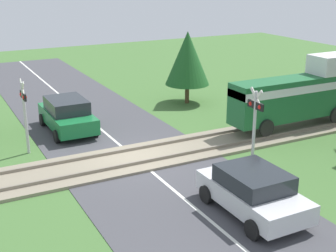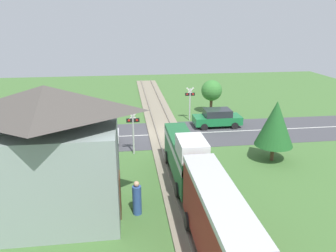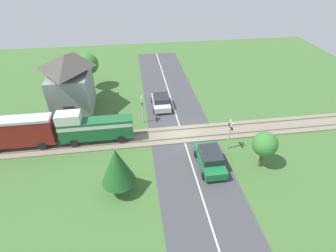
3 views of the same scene
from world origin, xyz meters
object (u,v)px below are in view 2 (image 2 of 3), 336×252
crossing_signal_west_approach (190,99)px  crossing_signal_east_approach (133,127)px  car_near_crossing (217,118)px  pedestrian_by_station (137,199)px  train (218,226)px  station_building (52,158)px  car_far_side (93,135)px

crossing_signal_west_approach → crossing_signal_east_approach: 9.18m
car_near_crossing → pedestrian_by_station: size_ratio=2.36×
train → crossing_signal_east_approach: train is taller
crossing_signal_east_approach → pedestrian_by_station: crossing_signal_east_approach is taller
station_building → pedestrian_by_station: 4.39m
car_near_crossing → car_far_side: 10.78m
car_near_crossing → crossing_signal_west_approach: 3.24m
train → pedestrian_by_station: size_ratio=11.83×
train → pedestrian_by_station: train is taller
crossing_signal_east_approach → pedestrian_by_station: (0.09, 7.48, -1.20)m
station_building → crossing_signal_west_approach: bearing=-122.1°
car_near_crossing → pedestrian_by_station: pedestrian_by_station is taller
car_near_crossing → crossing_signal_west_approach: bearing=-48.4°
pedestrian_by_station → station_building: bearing=-1.6°
train → car_near_crossing: train is taller
pedestrian_by_station → car_near_crossing: bearing=-120.8°
train → car_far_side: size_ratio=5.44×
train → crossing_signal_east_approach: bearing=-76.8°
crossing_signal_east_approach → train: bearing=103.2°
station_building → pedestrian_by_station: (-3.72, 0.10, -2.33)m
crossing_signal_west_approach → station_building: bearing=57.9°
crossing_signal_east_approach → station_building: bearing=62.7°
car_near_crossing → station_building: 16.98m
train → car_near_crossing: size_ratio=5.01×
car_far_side → crossing_signal_east_approach: crossing_signal_east_approach is taller
train → crossing_signal_west_approach: size_ratio=6.62×
crossing_signal_west_approach → crossing_signal_east_approach: same height
station_building → pedestrian_by_station: size_ratio=3.68×
station_building → car_far_side: bearing=-95.1°
crossing_signal_east_approach → station_building: size_ratio=0.49×
crossing_signal_east_approach → station_building: 8.38m
crossing_signal_west_approach → pedestrian_by_station: 15.91m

